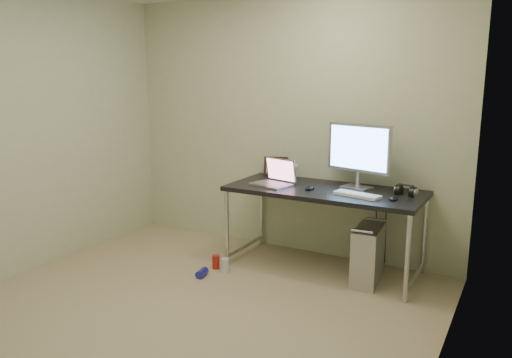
% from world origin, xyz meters
% --- Properties ---
extents(floor, '(3.50, 3.50, 0.00)m').
position_xyz_m(floor, '(0.00, 0.00, 0.00)').
color(floor, tan).
rests_on(floor, ground).
extents(wall_back, '(3.50, 0.02, 2.50)m').
position_xyz_m(wall_back, '(0.00, 1.75, 1.25)').
color(wall_back, beige).
rests_on(wall_back, ground).
extents(wall_left, '(0.02, 3.50, 2.50)m').
position_xyz_m(wall_left, '(-1.75, 0.00, 1.25)').
color(wall_left, beige).
rests_on(wall_left, ground).
extents(wall_right, '(0.02, 3.50, 2.50)m').
position_xyz_m(wall_right, '(1.75, 0.00, 1.25)').
color(wall_right, beige).
rests_on(wall_right, ground).
extents(desk, '(1.71, 0.75, 0.75)m').
position_xyz_m(desk, '(0.57, 1.38, 0.68)').
color(desk, black).
rests_on(desk, ground).
extents(tower_computer, '(0.25, 0.48, 0.51)m').
position_xyz_m(tower_computer, '(1.01, 1.29, 0.24)').
color(tower_computer, silver).
rests_on(tower_computer, ground).
extents(cable_a, '(0.01, 0.16, 0.69)m').
position_xyz_m(cable_a, '(0.96, 1.70, 0.40)').
color(cable_a, black).
rests_on(cable_a, ground).
extents(cable_b, '(0.02, 0.11, 0.71)m').
position_xyz_m(cable_b, '(1.05, 1.68, 0.38)').
color(cable_b, black).
rests_on(cable_b, ground).
extents(can_red, '(0.09, 0.09, 0.13)m').
position_xyz_m(can_red, '(-0.29, 0.91, 0.06)').
color(can_red, red).
rests_on(can_red, ground).
extents(can_white, '(0.09, 0.09, 0.13)m').
position_xyz_m(can_white, '(-0.16, 0.86, 0.07)').
color(can_white, silver).
rests_on(can_white, ground).
extents(can_blue, '(0.09, 0.14, 0.07)m').
position_xyz_m(can_blue, '(-0.29, 0.69, 0.03)').
color(can_blue, '#2022A1').
rests_on(can_blue, ground).
extents(laptop, '(0.40, 0.35, 0.24)m').
position_xyz_m(laptop, '(0.11, 1.31, 0.81)').
color(laptop, '#BAB9C1').
rests_on(laptop, desk).
extents(monitor, '(0.60, 0.23, 0.57)m').
position_xyz_m(monitor, '(0.81, 1.53, 1.08)').
color(monitor, '#BAB9C1').
rests_on(monitor, desk).
extents(keyboard, '(0.41, 0.21, 0.02)m').
position_xyz_m(keyboard, '(0.91, 1.24, 0.76)').
color(keyboard, white).
rests_on(keyboard, desk).
extents(mouse_right, '(0.08, 0.12, 0.04)m').
position_xyz_m(mouse_right, '(1.20, 1.25, 0.77)').
color(mouse_right, black).
rests_on(mouse_right, desk).
extents(mouse_left, '(0.08, 0.13, 0.04)m').
position_xyz_m(mouse_left, '(0.46, 1.28, 0.77)').
color(mouse_left, black).
rests_on(mouse_left, desk).
extents(headphones, '(0.18, 0.11, 0.11)m').
position_xyz_m(headphones, '(1.25, 1.48, 0.78)').
color(headphones, black).
rests_on(headphones, desk).
extents(picture_frame, '(0.25, 0.14, 0.19)m').
position_xyz_m(picture_frame, '(-0.08, 1.69, 0.84)').
color(picture_frame, black).
rests_on(picture_frame, desk).
extents(webcam, '(0.05, 0.04, 0.13)m').
position_xyz_m(webcam, '(0.14, 1.68, 0.85)').
color(webcam, silver).
rests_on(webcam, desk).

